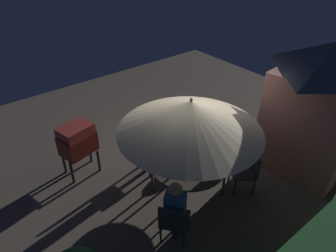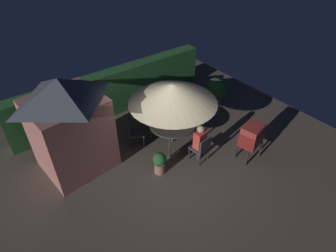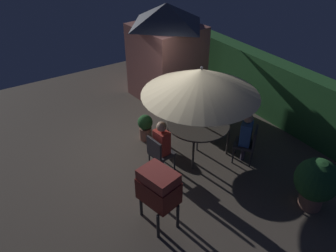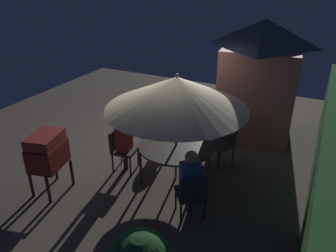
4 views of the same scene
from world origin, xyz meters
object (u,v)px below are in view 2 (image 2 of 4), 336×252
object	(u,v)px
garden_shed	(69,125)
person_in_blue	(181,104)
bbq_grill	(252,135)
chair_near_shed	(202,147)
chair_far_side	(181,109)
person_in_red	(200,139)
chair_toward_hedge	(134,131)
patio_umbrella	(173,93)
potted_plant_by_grill	(216,90)
patio_table	(172,124)
potted_plant_by_shed	(160,162)

from	to	relation	value
garden_shed	person_in_blue	world-z (taller)	garden_shed
bbq_grill	chair_near_shed	xyz separation A→B (m)	(-1.23, 0.76, -0.33)
chair_far_side	person_in_red	world-z (taller)	person_in_red
chair_toward_hedge	person_in_red	size ratio (longest dim) A/B	0.71
chair_far_side	garden_shed	bearing A→B (deg)	176.96
patio_umbrella	chair_toward_hedge	bearing A→B (deg)	147.28
chair_toward_hedge	potted_plant_by_grill	size ratio (longest dim) A/B	0.81
garden_shed	person_in_red	world-z (taller)	garden_shed
patio_table	potted_plant_by_shed	size ratio (longest dim) A/B	2.11
bbq_grill	potted_plant_by_grill	distance (m)	3.02
potted_plant_by_grill	person_in_blue	xyz separation A→B (m)	(-1.80, -0.11, 0.15)
potted_plant_by_shed	potted_plant_by_grill	xyz separation A→B (m)	(3.78, 1.60, 0.26)
bbq_grill	chair_far_side	size ratio (longest dim) A/B	1.33
chair_far_side	person_in_red	xyz separation A→B (m)	(-0.81, -1.82, 0.26)
chair_toward_hedge	potted_plant_by_shed	xyz separation A→B (m)	(-0.08, -1.47, -0.15)
bbq_grill	person_in_red	size ratio (longest dim) A/B	0.95
bbq_grill	chair_toward_hedge	distance (m)	3.55
chair_near_shed	potted_plant_by_shed	size ratio (longest dim) A/B	1.30
patio_umbrella	person_in_red	size ratio (longest dim) A/B	2.09
bbq_grill	potted_plant_by_shed	world-z (taller)	bbq_grill
garden_shed	chair_near_shed	bearing A→B (deg)	-35.42
chair_near_shed	chair_toward_hedge	bearing A→B (deg)	122.45
chair_toward_hedge	person_in_red	xyz separation A→B (m)	(1.16, -1.75, 0.26)
garden_shed	chair_toward_hedge	distance (m)	2.04
patio_umbrella	chair_near_shed	bearing A→B (deg)	-82.71
chair_near_shed	garden_shed	bearing A→B (deg)	144.58
bbq_grill	person_in_blue	size ratio (longest dim) A/B	0.95
chair_far_side	chair_toward_hedge	world-z (taller)	same
patio_table	patio_umbrella	world-z (taller)	patio_umbrella
garden_shed	person_in_red	distance (m)	3.64
chair_toward_hedge	person_in_blue	xyz separation A→B (m)	(1.90, 0.02, 0.26)
person_in_red	chair_far_side	bearing A→B (deg)	66.02
chair_toward_hedge	bbq_grill	bearing A→B (deg)	-47.20
patio_table	bbq_grill	distance (m)	2.39
patio_umbrella	chair_near_shed	xyz separation A→B (m)	(0.15, -1.18, -1.32)
garden_shed	potted_plant_by_shed	bearing A→B (deg)	-45.43
patio_umbrella	potted_plant_by_shed	distance (m)	2.01
garden_shed	chair_far_side	xyz separation A→B (m)	(3.76, -0.20, -0.92)
patio_table	person_in_blue	xyz separation A→B (m)	(0.88, 0.67, 0.06)
person_in_red	person_in_blue	distance (m)	1.92
chair_near_shed	chair_toward_hedge	size ratio (longest dim) A/B	1.00
bbq_grill	person_in_red	world-z (taller)	person_in_red
chair_toward_hedge	potted_plant_by_grill	world-z (taller)	potted_plant_by_grill
chair_toward_hedge	person_in_blue	distance (m)	1.92
garden_shed	person_in_blue	distance (m)	3.76
patio_umbrella	bbq_grill	world-z (taller)	patio_umbrella
patio_table	chair_toward_hedge	size ratio (longest dim) A/B	1.62
patio_table	potted_plant_by_grill	distance (m)	2.79
patio_umbrella	bbq_grill	size ratio (longest dim) A/B	2.20
garden_shed	person_in_blue	size ratio (longest dim) A/B	2.25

